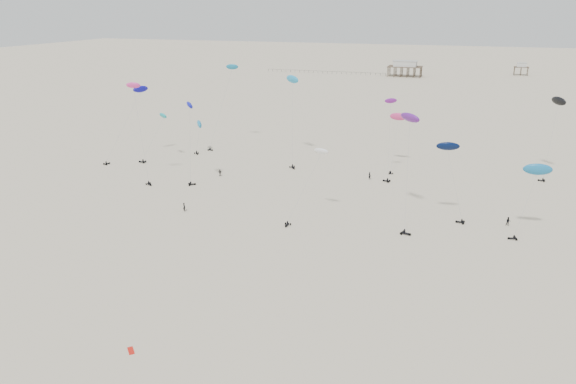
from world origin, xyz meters
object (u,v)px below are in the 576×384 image
(pavilion_small, at_px, (521,70))
(rig_2, at_px, (199,129))
(pavilion_main, at_px, (405,70))
(spectator_0, at_px, (184,211))

(pavilion_small, bearing_deg, rig_2, -113.20)
(pavilion_main, distance_m, spectator_0, 262.44)
(spectator_0, bearing_deg, rig_2, -31.60)
(rig_2, distance_m, spectator_0, 52.64)
(pavilion_main, height_order, spectator_0, pavilion_main)
(pavilion_small, relative_size, rig_2, 0.90)
(pavilion_main, relative_size, pavilion_small, 2.33)
(rig_2, bearing_deg, spectator_0, 73.58)
(pavilion_small, height_order, rig_2, rig_2)
(pavilion_small, xyz_separation_m, rig_2, (-104.61, -244.13, 3.89))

